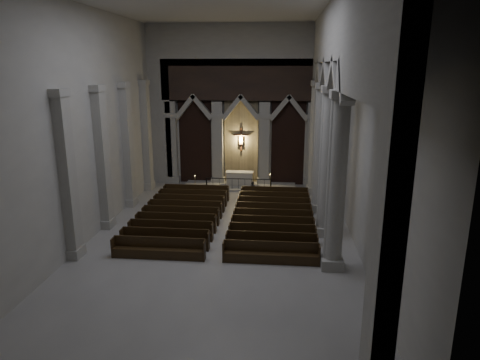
{
  "coord_description": "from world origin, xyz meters",
  "views": [
    {
      "loc": [
        3.0,
        -20.8,
        8.97
      ],
      "look_at": [
        0.74,
        3.0,
        2.6
      ],
      "focal_mm": 32.0,
      "sensor_mm": 36.0,
      "label": 1
    }
  ],
  "objects": [
    {
      "name": "altar",
      "position": [
        -0.01,
        10.61,
        0.69
      ],
      "size": [
        2.1,
        0.84,
        1.06
      ],
      "color": "beige",
      "rests_on": "sanctuary_step"
    },
    {
      "name": "sanctuary_wall",
      "position": [
        0.0,
        11.54,
        6.62
      ],
      "size": [
        14.0,
        0.77,
        12.0
      ],
      "color": "#A9A69D",
      "rests_on": "ground"
    },
    {
      "name": "altar_rail",
      "position": [
        0.0,
        9.63,
        0.64
      ],
      "size": [
        4.89,
        0.09,
        0.96
      ],
      "color": "black",
      "rests_on": "ground"
    },
    {
      "name": "left_pilasters",
      "position": [
        -6.75,
        3.5,
        3.91
      ],
      "size": [
        0.6,
        13.0,
        8.03
      ],
      "color": "#A9A69D",
      "rests_on": "ground"
    },
    {
      "name": "worshipper",
      "position": [
        1.21,
        7.44,
        0.66
      ],
      "size": [
        0.51,
        0.37,
        1.31
      ],
      "primitive_type": "imported",
      "rotation": [
        0.0,
        0.0,
        -0.11
      ],
      "color": "black",
      "rests_on": "ground"
    },
    {
      "name": "sanctuary_step",
      "position": [
        0.0,
        10.6,
        0.07
      ],
      "size": [
        8.5,
        2.6,
        0.15
      ],
      "primitive_type": "cube",
      "color": "#A9A69D",
      "rests_on": "ground"
    },
    {
      "name": "room",
      "position": [
        0.0,
        0.0,
        7.6
      ],
      "size": [
        24.0,
        24.1,
        12.0
      ],
      "color": "#9A9892",
      "rests_on": "ground"
    },
    {
      "name": "pews",
      "position": [
        0.0,
        2.47,
        0.33
      ],
      "size": [
        9.95,
        9.92,
        1.01
      ],
      "color": "black",
      "rests_on": "ground"
    },
    {
      "name": "candle_stand_right",
      "position": [
        2.36,
        9.35,
        0.39
      ],
      "size": [
        0.24,
        0.24,
        1.42
      ],
      "color": "olive",
      "rests_on": "ground"
    },
    {
      "name": "right_arcade",
      "position": [
        5.5,
        1.33,
        7.83
      ],
      "size": [
        1.0,
        24.0,
        12.0
      ],
      "color": "#A9A69D",
      "rests_on": "ground"
    },
    {
      "name": "candle_stand_left",
      "position": [
        -3.11,
        8.85,
        0.36
      ],
      "size": [
        0.22,
        0.22,
        1.31
      ],
      "color": "olive",
      "rests_on": "ground"
    }
  ]
}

